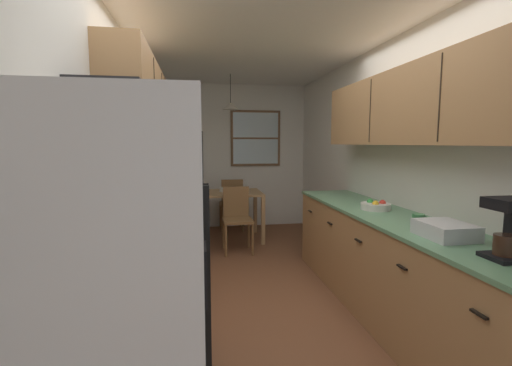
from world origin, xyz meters
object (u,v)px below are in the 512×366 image
(stove_range, at_px, (142,308))
(dining_chair_far, at_px, (232,202))
(storage_canister, at_px, (149,212))
(fruit_bowl, at_px, (376,206))
(microwave_over_range, at_px, (115,113))
(table_serving_bowl, at_px, (226,190))
(refrigerator, at_px, (121,303))
(mug_by_coffeemaker, at_px, (418,221))
(dish_rack, at_px, (445,230))
(trash_bin, at_px, (194,230))
(dining_chair_near, at_px, (237,216))
(dining_table, at_px, (231,200))

(stove_range, distance_m, dining_chair_far, 3.92)
(storage_canister, relative_size, fruit_bowl, 0.71)
(microwave_over_range, height_order, table_serving_bowl, microwave_over_range)
(refrigerator, bearing_deg, dining_chair_far, 78.92)
(stove_range, bearing_deg, refrigerator, -87.07)
(mug_by_coffeemaker, xyz_separation_m, dish_rack, (-0.00, -0.29, -0.00))
(trash_bin, xyz_separation_m, fruit_bowl, (1.69, -1.78, 0.60))
(dining_chair_near, bearing_deg, dish_rack, -69.28)
(refrigerator, relative_size, mug_by_coffeemaker, 13.51)
(stove_range, relative_size, trash_bin, 1.63)
(microwave_over_range, bearing_deg, stove_range, -0.03)
(stove_range, height_order, table_serving_bowl, stove_range)
(stove_range, relative_size, table_serving_bowl, 5.00)
(refrigerator, bearing_deg, fruit_bowl, 37.91)
(dining_chair_near, xyz_separation_m, table_serving_bowl, (-0.10, 0.65, 0.29))
(trash_bin, bearing_deg, fruit_bowl, -46.47)
(trash_bin, relative_size, dish_rack, 1.99)
(storage_canister, height_order, dish_rack, storage_canister)
(dining_table, height_order, dish_rack, dish_rack)
(stove_range, bearing_deg, dining_chair_far, 76.32)
(refrigerator, relative_size, dish_rack, 5.00)
(dining_chair_far, xyz_separation_m, dish_rack, (1.02, -4.01, 0.45))
(refrigerator, height_order, dining_chair_far, refrigerator)
(dining_chair_far, bearing_deg, mug_by_coffeemaker, -74.63)
(dining_chair_far, height_order, trash_bin, dining_chair_far)
(mug_by_coffeemaker, bearing_deg, table_serving_bowl, 110.05)
(refrigerator, distance_m, dining_chair_near, 3.47)
(trash_bin, height_order, fruit_bowl, fruit_bowl)
(refrigerator, distance_m, stove_range, 0.83)
(stove_range, bearing_deg, storage_canister, 90.63)
(microwave_over_range, distance_m, storage_canister, 0.87)
(trash_bin, distance_m, mug_by_coffeemaker, 3.05)
(fruit_bowl, height_order, dish_rack, dish_rack)
(mug_by_coffeemaker, bearing_deg, dining_chair_far, 105.37)
(microwave_over_range, distance_m, dish_rack, 2.20)
(dining_chair_far, distance_m, trash_bin, 1.41)
(refrigerator, distance_m, storage_canister, 1.25)
(table_serving_bowl, bearing_deg, stove_range, -103.68)
(trash_bin, height_order, mug_by_coffeemaker, mug_by_coffeemaker)
(mug_by_coffeemaker, xyz_separation_m, table_serving_bowl, (-1.16, 3.18, -0.16))
(microwave_over_range, xyz_separation_m, dish_rack, (2.07, -0.20, -0.74))
(trash_bin, relative_size, fruit_bowl, 2.50)
(trash_bin, xyz_separation_m, mug_by_coffeemaker, (1.66, -2.48, 0.61))
(fruit_bowl, bearing_deg, microwave_over_range, -159.54)
(fruit_bowl, height_order, table_serving_bowl, fruit_bowl)
(dining_chair_far, distance_m, table_serving_bowl, 0.64)
(trash_bin, bearing_deg, storage_canister, -98.27)
(storage_canister, bearing_deg, mug_by_coffeemaker, -12.11)
(storage_canister, relative_size, dish_rack, 0.57)
(microwave_over_range, xyz_separation_m, table_serving_bowl, (0.91, 3.26, -0.91))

